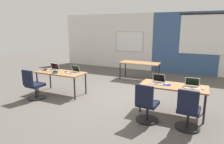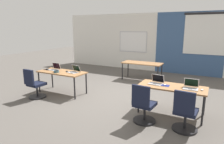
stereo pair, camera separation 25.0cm
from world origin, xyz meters
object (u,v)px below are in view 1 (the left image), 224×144
object	(u,v)px
desk_near_right	(173,88)
mouse_near_left_end	(46,69)
chair_near_right_inner	(146,106)
chair_near_left_end	(34,87)
mouse_near_right_inner	(166,84)
laptop_near_right_end	(192,86)
laptop_near_right_inner	(157,81)
desk_far_center	(140,64)
mouse_near_right_end	(203,89)
mouse_near_left_inner	(66,72)
laptop_near_left_inner	(73,71)
chair_near_right_end	(188,113)
laptop_near_left_end	(53,69)
snack_bowl	(55,72)
desk_near_left	(61,74)

from	to	relation	value
desk_near_right	mouse_near_left_end	distance (m)	4.15
chair_near_right_inner	chair_near_left_end	xyz separation A→B (m)	(-3.46, 0.00, 0.00)
desk_near_right	mouse_near_right_inner	bearing A→B (deg)	-173.04
laptop_near_right_end	mouse_near_left_end	distance (m)	4.58
laptop_near_right_inner	mouse_near_right_inner	world-z (taller)	laptop_near_right_inner
desk_far_center	chair_near_right_inner	bearing A→B (deg)	-69.99
mouse_near_right_end	laptop_near_right_inner	bearing A→B (deg)	177.15
laptop_near_right_end	mouse_near_left_inner	distance (m)	3.76
desk_far_center	laptop_near_left_inner	xyz separation A→B (m)	(-1.32, -2.71, 0.11)
mouse_near_right_end	chair_near_left_end	size ratio (longest dim) A/B	0.11
mouse_near_right_end	chair_near_right_end	size ratio (longest dim) A/B	0.11
laptop_near_right_end	chair_near_right_inner	world-z (taller)	laptop_near_right_end
desk_near_right	chair_near_left_end	xyz separation A→B (m)	(-3.91, -0.77, -0.28)
desk_near_right	laptop_near_right_end	world-z (taller)	laptop_near_right_end
laptop_near_left_end	chair_near_right_end	bearing A→B (deg)	-9.15
chair_near_right_end	mouse_near_right_inner	xyz separation A→B (m)	(-0.60, 0.72, 0.36)
laptop_near_right_end	snack_bowl	size ratio (longest dim) A/B	1.92
laptop_near_right_end	mouse_near_right_inner	bearing A→B (deg)	-179.20
mouse_near_left_end	mouse_near_right_inner	bearing A→B (deg)	-0.61
desk_near_left	mouse_near_left_end	size ratio (longest dim) A/B	15.22
chair_near_right_inner	laptop_near_left_end	xyz separation A→B (m)	(-3.44, 0.86, 0.39)
laptop_near_right_end	chair_near_right_end	distance (m)	0.85
mouse_near_right_inner	mouse_near_left_end	world-z (taller)	same
chair_near_right_end	mouse_near_left_end	xyz separation A→B (m)	(-4.58, 0.76, 0.36)
chair_near_right_end	laptop_near_right_inner	size ratio (longest dim) A/B	2.52
desk_near_right	laptop_near_left_inner	size ratio (longest dim) A/B	4.25
desk_near_left	laptop_near_left_end	world-z (taller)	laptop_near_left_end
chair_near_left_end	snack_bowl	xyz separation A→B (m)	(0.35, 0.58, 0.38)
laptop_near_right_inner	mouse_near_left_inner	bearing A→B (deg)	-173.11
desk_near_right	laptop_near_left_end	xyz separation A→B (m)	(-3.89, 0.09, 0.11)
chair_near_right_inner	laptop_near_left_end	size ratio (longest dim) A/B	2.72
laptop_near_left_inner	mouse_near_left_end	bearing A→B (deg)	-167.24
desk_near_right	laptop_near_right_end	bearing A→B (deg)	1.13
desk_near_right	chair_near_left_end	size ratio (longest dim) A/B	1.74
laptop_near_left_end	mouse_near_left_end	bearing A→B (deg)	-163.57
desk_near_left	mouse_near_left_inner	bearing A→B (deg)	19.11
chair_near_right_end	chair_near_left_end	size ratio (longest dim) A/B	1.00
mouse_near_right_inner	mouse_near_left_inner	world-z (taller)	mouse_near_right_inner
mouse_near_left_inner	laptop_near_right_end	bearing A→B (deg)	-0.74
desk_far_center	mouse_near_left_inner	bearing A→B (deg)	-120.03
desk_near_right	mouse_near_right_end	distance (m)	0.67
mouse_near_left_end	snack_bowl	bearing A→B (deg)	-18.88
mouse_near_right_inner	chair_near_left_end	xyz separation A→B (m)	(-3.74, -0.75, -0.36)
chair_near_left_end	chair_near_right_inner	bearing A→B (deg)	-176.68
mouse_near_right_inner	laptop_near_left_end	world-z (taller)	laptop_near_left_end
desk_near_left	mouse_near_left_inner	world-z (taller)	mouse_near_left_inner
desk_near_right	laptop_near_left_inner	xyz separation A→B (m)	(-3.07, 0.09, 0.11)
chair_near_right_end	chair_near_right_inner	world-z (taller)	same
chair_near_right_end	snack_bowl	distance (m)	4.04
chair_near_right_inner	laptop_near_left_inner	world-z (taller)	laptop_near_left_inner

